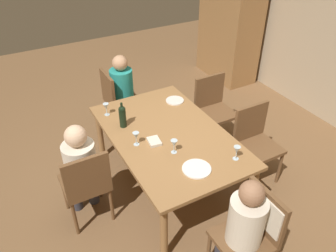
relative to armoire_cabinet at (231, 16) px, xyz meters
The scene contains 19 objects.
ground_plane 3.27m from the armoire_cabinet, 49.04° to the right, with size 10.00×10.00×0.00m, color brown.
armoire_cabinet is the anchor object (origin of this frame).
dining_table 3.11m from the armoire_cabinet, 49.04° to the right, with size 1.84×1.15×0.73m.
chair_near 3.94m from the armoire_cabinet, 57.32° to the right, with size 0.44×0.44×0.92m.
chair_right_end 4.02m from the armoire_cabinet, 33.57° to the right, with size 0.44×0.46×0.92m.
chair_left_end 2.58m from the armoire_cabinet, 73.39° to the right, with size 0.44×0.44×0.92m.
chair_far_right 2.78m from the armoire_cabinet, 30.27° to the right, with size 0.44×0.44×0.92m.
chair_far_left 2.12m from the armoire_cabinet, 42.05° to the right, with size 0.44×0.44×0.92m.
person_woman_host 3.87m from the armoire_cabinet, 58.73° to the right, with size 0.36×0.31×1.15m.
person_man_bearded 4.09m from the armoire_cabinet, 35.32° to the right, with size 0.30×0.34×1.12m.
person_man_guest 2.45m from the armoire_cabinet, 72.63° to the right, with size 0.31×0.35×1.13m.
wine_bottle_tall_green 3.17m from the armoire_cabinet, 58.32° to the right, with size 0.08×0.08×0.30m.
wine_glass_near_left 3.34m from the armoire_cabinet, 35.87° to the right, with size 0.07×0.07×0.15m.
wine_glass_centre 3.39m from the armoire_cabinet, 53.08° to the right, with size 0.07×0.07×0.15m.
wine_glass_near_right 3.09m from the armoire_cabinet, 63.93° to the right, with size 0.07×0.07×0.15m.
wine_glass_far 3.37m from the armoire_cabinet, 46.25° to the right, with size 0.07×0.07×0.15m.
dinner_plate_host 2.45m from the armoire_cabinet, 52.77° to the right, with size 0.22×0.22×0.01m, color silver.
dinner_plate_guest_left 3.56m from the armoire_cabinet, 41.81° to the right, with size 0.27×0.27×0.01m, color white.
folded_napkin 3.30m from the armoire_cabinet, 50.43° to the right, with size 0.16×0.12×0.03m, color beige.
Camera 1 is at (2.55, -1.40, 2.87)m, focal length 36.13 mm.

